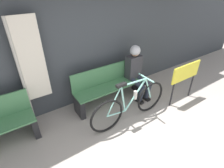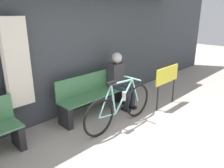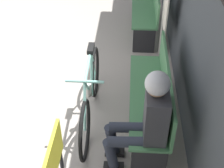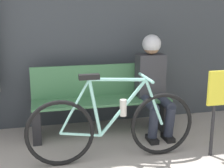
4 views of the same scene
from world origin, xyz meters
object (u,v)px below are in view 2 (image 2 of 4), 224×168
Objects in this scene: person_seated at (119,76)px; signboard at (167,78)px; bicycle at (120,107)px; park_bench_near at (95,95)px; banner_pole at (15,69)px.

person_seated reaches higher than signboard.
signboard is at bearing -6.13° from bicycle.
park_bench_near is 1.37× the size of person_seated.
banner_pole reaches higher than park_bench_near.
banner_pole reaches higher than bicycle.
banner_pole is at bearing 171.62° from park_bench_near.
signboard reaches higher than bicycle.
banner_pole is (-1.47, 0.22, 0.79)m from park_bench_near.
signboard is (2.81, -1.10, -0.51)m from banner_pole.
banner_pole is at bearing 171.13° from person_seated.
person_seated is 0.61× the size of banner_pole.
park_bench_near is 0.96× the size of bicycle.
signboard is (1.37, -0.15, 0.30)m from bicycle.
banner_pole is (-2.09, 0.33, 0.49)m from person_seated.
signboard is at bearing -21.37° from banner_pole.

